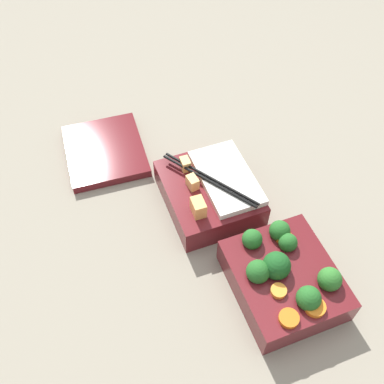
# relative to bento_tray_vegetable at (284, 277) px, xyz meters

# --- Properties ---
(ground_plane) EXTENTS (3.00, 3.00, 0.00)m
(ground_plane) POSITION_rel_bento_tray_vegetable_xyz_m (0.09, 0.03, -0.03)
(ground_plane) COLOR gray
(bento_tray_vegetable) EXTENTS (0.18, 0.15, 0.09)m
(bento_tray_vegetable) POSITION_rel_bento_tray_vegetable_xyz_m (0.00, 0.00, 0.00)
(bento_tray_vegetable) COLOR maroon
(bento_tray_vegetable) RESTS_ON ground_plane
(bento_tray_rice) EXTENTS (0.18, 0.15, 0.08)m
(bento_tray_rice) POSITION_rel_bento_tray_vegetable_xyz_m (0.20, 0.04, -0.00)
(bento_tray_rice) COLOR maroon
(bento_tray_rice) RESTS_ON ground_plane
(bento_lid) EXTENTS (0.18, 0.16, 0.02)m
(bento_lid) POSITION_rel_bento_tray_vegetable_xyz_m (0.39, 0.19, -0.02)
(bento_lid) COLOR maroon
(bento_lid) RESTS_ON ground_plane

